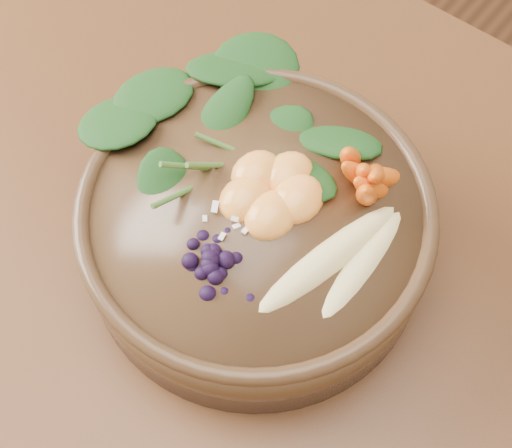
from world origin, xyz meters
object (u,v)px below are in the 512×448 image
Objects in this scene: kale_heap at (257,114)px; mandarin_cluster at (272,182)px; stoneware_bowl at (256,230)px; carrot_cluster at (372,146)px; dining_table at (38,276)px; banana_halves at (348,252)px; blueberry_pile at (210,250)px.

kale_heap reaches higher than mandarin_cluster.
carrot_cluster reaches higher than stoneware_bowl.
carrot_cluster reaches higher than mandarin_cluster.
stoneware_bowl is 3.62× the size of carrot_cluster.
kale_heap is 0.06m from mandarin_cluster.
dining_table is 5.93× the size of stoneware_bowl.
kale_heap reaches higher than stoneware_bowl.
kale_heap is at bearing 156.45° from banana_halves.
carrot_cluster is 0.49× the size of banana_halves.
mandarin_cluster reaches higher than banana_halves.
mandarin_cluster is (0.04, -0.04, -0.01)m from kale_heap.
stoneware_bowl is 1.53× the size of kale_heap.
mandarin_cluster is at bearing 36.25° from dining_table.
dining_table is 0.26m from blueberry_pile.
dining_table is 9.05× the size of kale_heap.
blueberry_pile is at bearing -67.24° from kale_heap.
carrot_cluster is at bearing 57.27° from stoneware_bowl.
banana_halves reaches higher than dining_table.
stoneware_bowl is at bearing 93.82° from blueberry_pile.
banana_halves is at bearing -66.94° from carrot_cluster.
kale_heap is 0.09m from carrot_cluster.
carrot_cluster is at bearing 51.15° from mandarin_cluster.
carrot_cluster is 0.08m from banana_halves.
stoneware_bowl reaches higher than dining_table.
dining_table is at bearing -128.40° from kale_heap.
carrot_cluster is 0.14m from blueberry_pile.
kale_heap is at bearing -169.49° from carrot_cluster.
blueberry_pile is (0.00, -0.06, 0.05)m from stoneware_bowl.
dining_table is 0.36m from carrot_cluster.
kale_heap is 0.12m from blueberry_pile.
mandarin_cluster is at bearing -129.81° from carrot_cluster.
mandarin_cluster is 0.07m from blueberry_pile.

